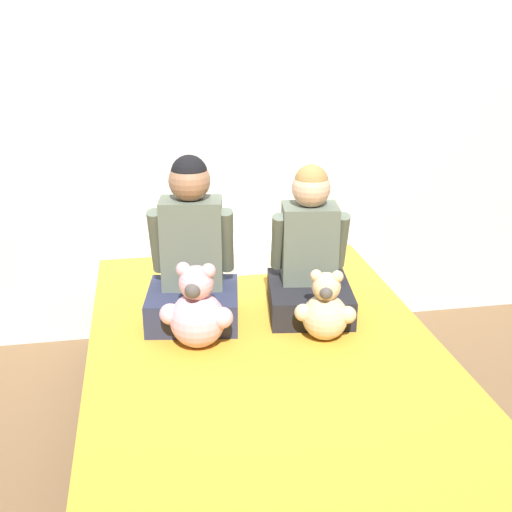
# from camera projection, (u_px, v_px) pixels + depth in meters

# --- Properties ---
(ground_plane) EXTENTS (14.00, 14.00, 0.00)m
(ground_plane) POSITION_uv_depth(u_px,v_px,m) (265.00, 452.00, 2.56)
(ground_plane) COLOR brown
(wall_behind_bed) EXTENTS (8.00, 0.06, 2.50)m
(wall_behind_bed) POSITION_uv_depth(u_px,v_px,m) (223.00, 97.00, 3.15)
(wall_behind_bed) COLOR silver
(wall_behind_bed) RESTS_ON ground_plane
(bed) EXTENTS (1.32, 2.02, 0.48)m
(bed) POSITION_uv_depth(u_px,v_px,m) (265.00, 401.00, 2.48)
(bed) COLOR #2D2D33
(bed) RESTS_ON ground_plane
(child_on_left) EXTENTS (0.40, 0.37, 0.66)m
(child_on_left) POSITION_uv_depth(u_px,v_px,m) (192.00, 258.00, 2.52)
(child_on_left) COLOR #282D47
(child_on_left) RESTS_ON bed
(child_on_right) EXTENTS (0.38, 0.43, 0.60)m
(child_on_right) POSITION_uv_depth(u_px,v_px,m) (310.00, 257.00, 2.61)
(child_on_right) COLOR black
(child_on_right) RESTS_ON bed
(teddy_bear_held_by_left_child) EXTENTS (0.26, 0.21, 0.33)m
(teddy_bear_held_by_left_child) POSITION_uv_depth(u_px,v_px,m) (197.00, 312.00, 2.35)
(teddy_bear_held_by_left_child) COLOR #DBA3B2
(teddy_bear_held_by_left_child) RESTS_ON bed
(teddy_bear_held_by_right_child) EXTENTS (0.23, 0.17, 0.28)m
(teddy_bear_held_by_right_child) POSITION_uv_depth(u_px,v_px,m) (325.00, 310.00, 2.40)
(teddy_bear_held_by_right_child) COLOR #D1B78E
(teddy_bear_held_by_right_child) RESTS_ON bed
(pillow_at_headboard) EXTENTS (0.46, 0.30, 0.11)m
(pillow_at_headboard) POSITION_uv_depth(u_px,v_px,m) (234.00, 254.00, 3.13)
(pillow_at_headboard) COLOR white
(pillow_at_headboard) RESTS_ON bed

